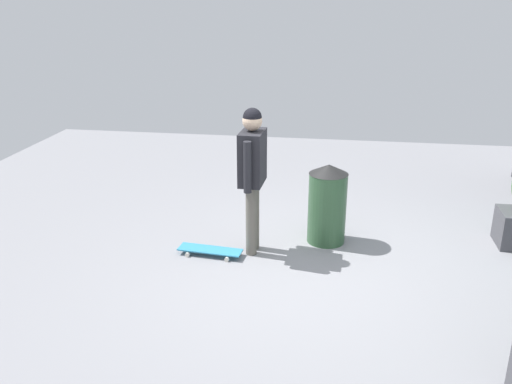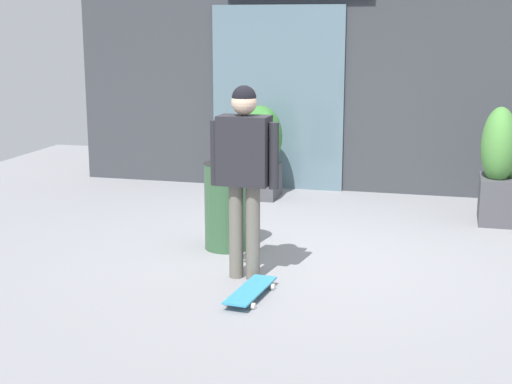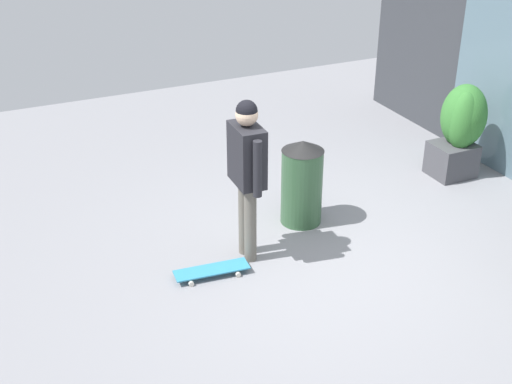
{
  "view_description": "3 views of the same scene",
  "coord_description": "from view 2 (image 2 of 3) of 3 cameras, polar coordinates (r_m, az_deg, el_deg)",
  "views": [
    {
      "loc": [
        5.53,
        0.28,
        2.95
      ],
      "look_at": [
        -0.29,
        -0.63,
        0.8
      ],
      "focal_mm": 38.12,
      "sensor_mm": 36.0,
      "label": 1
    },
    {
      "loc": [
        1.38,
        -7.09,
        2.28
      ],
      "look_at": [
        -0.29,
        -0.63,
        0.8
      ],
      "focal_mm": 53.14,
      "sensor_mm": 36.0,
      "label": 2
    },
    {
      "loc": [
        5.37,
        -3.26,
        4.05
      ],
      "look_at": [
        -0.29,
        -0.63,
        0.8
      ],
      "focal_mm": 48.7,
      "sensor_mm": 36.0,
      "label": 3
    }
  ],
  "objects": [
    {
      "name": "ground_plane",
      "position": [
        7.57,
        3.37,
        -5.05
      ],
      "size": [
        12.0,
        12.0,
        0.0
      ],
      "primitive_type": "plane",
      "color": "gray"
    },
    {
      "name": "building_facade",
      "position": [
        10.57,
        6.85,
        8.88
      ],
      "size": [
        7.86,
        0.31,
        3.27
      ],
      "color": "#383A3F",
      "rests_on": "ground_plane"
    },
    {
      "name": "skateboarder",
      "position": [
        6.74,
        -0.89,
        2.34
      ],
      "size": [
        0.64,
        0.28,
        1.76
      ],
      "rotation": [
        0.0,
        0.0,
        -1.61
      ],
      "color": "#666056",
      "rests_on": "ground_plane"
    },
    {
      "name": "skateboard",
      "position": [
        6.51,
        -0.41,
        -7.43
      ],
      "size": [
        0.32,
        0.79,
        0.08
      ],
      "rotation": [
        0.0,
        0.0,
        -1.67
      ],
      "color": "teal",
      "rests_on": "ground_plane"
    },
    {
      "name": "planter_box_left",
      "position": [
        10.16,
        0.43,
        3.38
      ],
      "size": [
        0.58,
        0.69,
        1.22
      ],
      "color": "#47474C",
      "rests_on": "ground_plane"
    },
    {
      "name": "planter_box_right",
      "position": [
        9.25,
        18.06,
        2.11
      ],
      "size": [
        0.55,
        0.72,
        1.36
      ],
      "color": "#47474C",
      "rests_on": "ground_plane"
    },
    {
      "name": "trash_bin",
      "position": [
        7.79,
        -2.17,
        -0.63
      ],
      "size": [
        0.48,
        0.48,
        1.02
      ],
      "color": "#335938",
      "rests_on": "ground_plane"
    }
  ]
}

